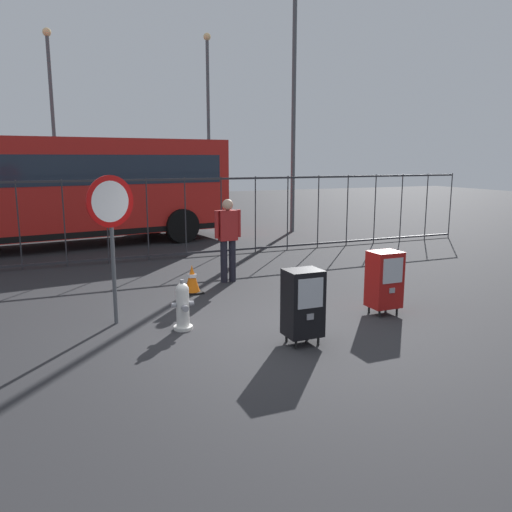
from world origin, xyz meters
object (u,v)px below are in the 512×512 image
(pedestrian, at_px, (228,235))
(street_light_near_left, at_px, (208,112))
(traffic_cone, at_px, (192,279))
(street_light_near_right, at_px, (52,112))
(bus_near, at_px, (39,186))
(street_light_far_left, at_px, (294,94))
(newspaper_box_secondary, at_px, (303,303))
(newspaper_box_primary, at_px, (384,279))
(stop_sign, at_px, (111,219))
(fire_hydrant, at_px, (183,306))

(pedestrian, height_order, street_light_near_left, street_light_near_left)
(traffic_cone, relative_size, street_light_near_right, 0.07)
(pedestrian, relative_size, bus_near, 0.16)
(pedestrian, distance_m, traffic_cone, 1.28)
(street_light_near_left, bearing_deg, street_light_far_left, -83.71)
(newspaper_box_secondary, bearing_deg, pedestrian, 85.39)
(traffic_cone, bearing_deg, pedestrian, 31.82)
(newspaper_box_secondary, height_order, street_light_near_right, street_light_near_right)
(newspaper_box_primary, height_order, stop_sign, stop_sign)
(street_light_near_left, relative_size, street_light_near_right, 1.07)
(traffic_cone, bearing_deg, street_light_far_left, 50.35)
(stop_sign, height_order, street_light_near_right, street_light_near_right)
(stop_sign, distance_m, traffic_cone, 2.44)
(newspaper_box_primary, xyz_separation_m, traffic_cone, (-2.46, 2.47, -0.31))
(newspaper_box_primary, xyz_separation_m, street_light_near_right, (-4.17, 15.25, 3.60))
(fire_hydrant, relative_size, bus_near, 0.07)
(pedestrian, xyz_separation_m, bus_near, (-3.37, 5.88, 0.76))
(fire_hydrant, relative_size, newspaper_box_primary, 0.73)
(fire_hydrant, distance_m, newspaper_box_secondary, 1.81)
(fire_hydrant, xyz_separation_m, newspaper_box_secondary, (1.33, -1.21, 0.22))
(traffic_cone, distance_m, street_light_near_right, 13.47)
(stop_sign, bearing_deg, traffic_cone, 39.56)
(street_light_near_left, distance_m, street_light_near_right, 6.40)
(pedestrian, bearing_deg, fire_hydrant, -122.84)
(fire_hydrant, relative_size, traffic_cone, 1.41)
(bus_near, bearing_deg, street_light_near_left, 35.67)
(traffic_cone, bearing_deg, street_light_near_left, 70.55)
(traffic_cone, bearing_deg, fire_hydrant, -109.90)
(bus_near, relative_size, street_light_near_left, 1.40)
(fire_hydrant, height_order, newspaper_box_secondary, newspaper_box_secondary)
(newspaper_box_primary, distance_m, street_light_far_left, 10.26)
(bus_near, bearing_deg, newspaper_box_primary, -69.10)
(newspaper_box_primary, xyz_separation_m, bus_near, (-4.91, 8.92, 1.14))
(pedestrian, xyz_separation_m, traffic_cone, (-0.92, -0.57, -0.69))
(traffic_cone, distance_m, street_light_far_left, 9.49)
(traffic_cone, height_order, street_light_near_right, street_light_near_right)
(newspaper_box_primary, height_order, pedestrian, pedestrian)
(fire_hydrant, distance_m, pedestrian, 3.06)
(traffic_cone, bearing_deg, stop_sign, -140.44)
(newspaper_box_primary, bearing_deg, stop_sign, 163.76)
(fire_hydrant, distance_m, street_light_near_left, 16.61)
(fire_hydrant, distance_m, newspaper_box_primary, 3.21)
(newspaper_box_primary, distance_m, street_light_near_left, 16.31)
(newspaper_box_primary, bearing_deg, street_light_near_left, 81.97)
(fire_hydrant, xyz_separation_m, newspaper_box_primary, (3.16, -0.52, 0.22))
(newspaper_box_primary, relative_size, pedestrian, 0.61)
(pedestrian, bearing_deg, street_light_near_left, 73.50)
(fire_hydrant, distance_m, traffic_cone, 2.07)
(stop_sign, height_order, street_light_far_left, street_light_far_left)
(fire_hydrant, xyz_separation_m, pedestrian, (1.63, 2.52, 0.60))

